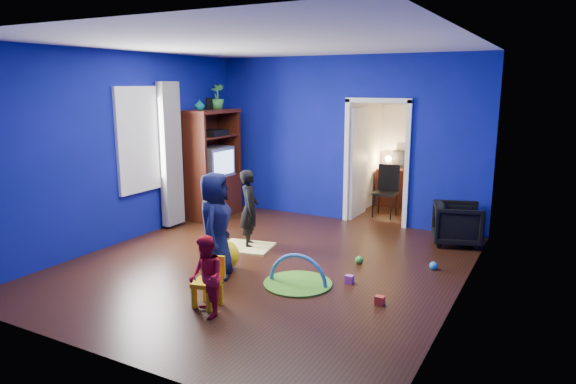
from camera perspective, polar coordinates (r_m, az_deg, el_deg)
The scene contains 34 objects.
floor at distance 7.04m, azimuth -2.54°, elevation -8.10°, with size 5.00×5.50×0.01m, color black.
ceiling at distance 6.64m, azimuth -2.78°, elevation 16.16°, with size 5.00×5.50×0.01m, color white.
wall_back at distance 9.13m, azimuth 6.31°, elevation 5.81°, with size 5.00×0.02×2.90m, color navy.
wall_front at distance 4.59m, azimuth -20.62°, elevation -0.87°, with size 5.00×0.02×2.90m, color navy.
wall_left at distance 8.25m, azimuth -17.77°, elevation 4.68°, with size 0.02×5.50×2.90m, color navy.
wall_right at distance 5.82m, azimuth 18.97°, elevation 1.81°, with size 0.02×5.50×2.90m, color navy.
alcove at distance 9.78m, azimuth 11.50°, elevation 4.86°, with size 1.00×1.75×2.50m, color silver, non-canonical shape.
armchair at distance 8.24m, azimuth 18.31°, elevation -3.38°, with size 0.68×0.70×0.64m, color black.
child_black at distance 7.67m, azimuth -4.30°, elevation -1.85°, with size 0.43×0.28×1.17m, color black.
child_navy at distance 6.49m, azimuth -8.11°, elevation -3.69°, with size 0.66×0.43×1.35m, color #0F173A.
toddler_red at distance 5.48m, azimuth -9.09°, elevation -9.29°, with size 0.42×0.33×0.87m, color red.
vase at distance 9.15m, azimuth -9.80°, elevation 9.51°, with size 0.18×0.18×0.19m, color #0C6367.
potted_plant at distance 9.56m, azimuth -7.87°, elevation 10.47°, with size 0.25×0.25×0.45m, color #328938.
tv_armoire at distance 9.49m, azimuth -8.45°, elevation 3.12°, with size 0.58×1.14×1.96m, color #3C110A.
crt_tv at distance 9.46m, azimuth -8.26°, elevation 3.34°, with size 0.46×0.70×0.54m, color silver.
yellow_blanket at distance 7.75m, azimuth -4.63°, elevation -6.11°, with size 0.75×0.60×0.03m, color #F2E07A.
hopper_ball at distance 6.85m, azimuth -7.08°, elevation -6.99°, with size 0.39×0.39×0.39m, color yellow.
kid_chair at distance 5.78m, azimuth -9.01°, elevation -10.12°, with size 0.28×0.28×0.50m, color yellow.
play_mat at distance 6.38m, azimuth 1.09°, elevation -10.13°, with size 0.84×0.84×0.02m, color #349120.
toy_arch at distance 6.38m, azimuth 1.10°, elevation -10.06°, with size 0.76×0.76×0.05m, color #3F8CD8.
window_left at distance 8.47m, azimuth -16.04°, elevation 5.64°, with size 0.03×0.95×1.55m, color white.
curtain at distance 8.83m, azimuth -12.90°, elevation 4.07°, with size 0.14×0.42×2.40m, color slate.
doorway at distance 8.98m, azimuth 9.80°, elevation 3.03°, with size 1.16×0.10×2.10m, color white.
study_desk at distance 10.52m, azimuth 12.32°, elevation 0.48°, with size 0.88×0.44×0.75m, color #3D140A.
desk_monitor at distance 10.53m, azimuth 12.64°, elevation 3.66°, with size 0.40×0.05×0.32m, color black.
desk_lamp at distance 10.56m, azimuth 11.09°, elevation 3.63°, with size 0.14×0.14×0.14m, color #FFD88C.
folding_chair at distance 9.60m, azimuth 10.74°, elevation -0.02°, with size 0.40×0.40×0.92m, color black.
book_shelf at distance 10.43m, azimuth 12.90°, elevation 9.48°, with size 0.88×0.24×0.04m, color white.
toy_0 at distance 5.91m, azimuth 10.16°, elevation -11.78°, with size 0.10×0.08×0.10m, color red.
toy_1 at distance 7.12m, azimuth 15.87°, elevation -7.85°, with size 0.11×0.11×0.11m, color #259FD6.
toy_2 at distance 6.66m, azimuth -8.54°, elevation -8.94°, with size 0.10×0.08×0.10m, color yellow.
toy_3 at distance 7.13m, azimuth 7.91°, elevation -7.46°, with size 0.11×0.11×0.11m, color green.
toy_4 at distance 6.45m, azimuth 6.83°, elevation -9.60°, with size 0.10×0.08×0.10m, color #BE47A0.
toy_5 at distance 7.65m, azimuth -6.56°, elevation -6.12°, with size 0.10×0.08×0.10m, color red.
Camera 1 is at (3.41, -5.67, 2.40)m, focal length 32.00 mm.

